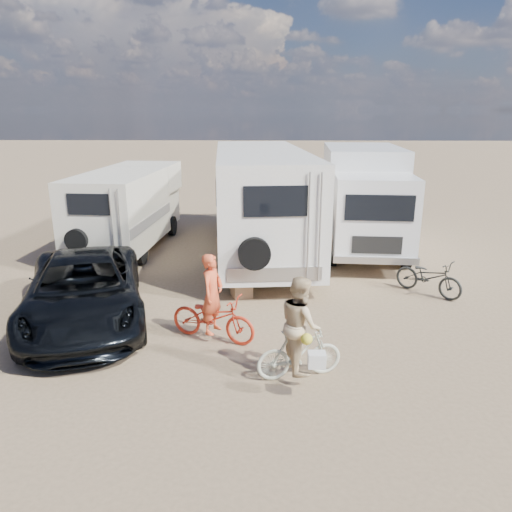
{
  "coord_description": "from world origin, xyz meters",
  "views": [
    {
      "loc": [
        0.19,
        -9.08,
        4.61
      ],
      "look_at": [
        -0.07,
        1.91,
        1.3
      ],
      "focal_mm": 34.05,
      "sensor_mm": 36.0,
      "label": 1
    }
  ],
  "objects_px": {
    "rv_main": "(260,203)",
    "dark_suv": "(84,290)",
    "crate": "(242,289)",
    "box_truck": "(364,200)",
    "bike_parked": "(429,277)",
    "rider_man": "(213,302)",
    "rv_left": "(129,210)",
    "rider_woman": "(300,333)",
    "bike_man": "(213,317)",
    "cooler": "(268,272)",
    "bike_woman": "(299,353)"
  },
  "relations": [
    {
      "from": "rv_main",
      "to": "rider_man",
      "type": "relative_size",
      "value": 5.3
    },
    {
      "from": "dark_suv",
      "to": "rider_man",
      "type": "bearing_deg",
      "value": -33.06
    },
    {
      "from": "dark_suv",
      "to": "crate",
      "type": "distance_m",
      "value": 3.85
    },
    {
      "from": "rv_main",
      "to": "crate",
      "type": "bearing_deg",
      "value": -101.51
    },
    {
      "from": "rv_main",
      "to": "rider_man",
      "type": "xyz_separation_m",
      "value": [
        -0.88,
        -6.41,
        -0.86
      ]
    },
    {
      "from": "dark_suv",
      "to": "rider_woman",
      "type": "xyz_separation_m",
      "value": [
        4.69,
        -2.32,
        0.11
      ]
    },
    {
      "from": "cooler",
      "to": "crate",
      "type": "xyz_separation_m",
      "value": [
        -0.67,
        -1.33,
        -0.03
      ]
    },
    {
      "from": "rider_woman",
      "to": "cooler",
      "type": "relative_size",
      "value": 3.17
    },
    {
      "from": "rv_main",
      "to": "crate",
      "type": "relative_size",
      "value": 18.72
    },
    {
      "from": "rv_main",
      "to": "bike_parked",
      "type": "distance_m",
      "value": 5.87
    },
    {
      "from": "box_truck",
      "to": "bike_woman",
      "type": "bearing_deg",
      "value": -103.66
    },
    {
      "from": "box_truck",
      "to": "crate",
      "type": "xyz_separation_m",
      "value": [
        -3.9,
        -4.55,
        -1.51
      ]
    },
    {
      "from": "box_truck",
      "to": "dark_suv",
      "type": "bearing_deg",
      "value": -136.26
    },
    {
      "from": "box_truck",
      "to": "crate",
      "type": "distance_m",
      "value": 6.18
    },
    {
      "from": "rider_woman",
      "to": "bike_woman",
      "type": "bearing_deg",
      "value": -0.0
    },
    {
      "from": "rider_woman",
      "to": "cooler",
      "type": "height_order",
      "value": "rider_woman"
    },
    {
      "from": "box_truck",
      "to": "rider_man",
      "type": "bearing_deg",
      "value": -118.1
    },
    {
      "from": "bike_man",
      "to": "bike_parked",
      "type": "bearing_deg",
      "value": -40.85
    },
    {
      "from": "rv_left",
      "to": "rider_woman",
      "type": "relative_size",
      "value": 3.57
    },
    {
      "from": "bike_parked",
      "to": "bike_woman",
      "type": "bearing_deg",
      "value": -176.68
    },
    {
      "from": "crate",
      "to": "dark_suv",
      "type": "bearing_deg",
      "value": -154.92
    },
    {
      "from": "rv_main",
      "to": "rider_woman",
      "type": "distance_m",
      "value": 7.96
    },
    {
      "from": "rv_left",
      "to": "rider_woman",
      "type": "height_order",
      "value": "rv_left"
    },
    {
      "from": "bike_parked",
      "to": "bike_man",
      "type": "bearing_deg",
      "value": 161.26
    },
    {
      "from": "rider_woman",
      "to": "bike_parked",
      "type": "bearing_deg",
      "value": -55.46
    },
    {
      "from": "bike_parked",
      "to": "cooler",
      "type": "height_order",
      "value": "bike_parked"
    },
    {
      "from": "rider_man",
      "to": "bike_man",
      "type": "bearing_deg",
      "value": -68.21
    },
    {
      "from": "box_truck",
      "to": "bike_man",
      "type": "bearing_deg",
      "value": -118.1
    },
    {
      "from": "dark_suv",
      "to": "bike_woman",
      "type": "bearing_deg",
      "value": -43.41
    },
    {
      "from": "rv_left",
      "to": "rider_woman",
      "type": "xyz_separation_m",
      "value": [
        5.35,
        -8.48,
        -0.48
      ]
    },
    {
      "from": "bike_man",
      "to": "bike_woman",
      "type": "height_order",
      "value": "bike_man"
    },
    {
      "from": "rider_man",
      "to": "box_truck",
      "type": "bearing_deg",
      "value": -10.05
    },
    {
      "from": "rv_main",
      "to": "rider_woman",
      "type": "relative_size",
      "value": 5.15
    },
    {
      "from": "rv_main",
      "to": "bike_woman",
      "type": "distance_m",
      "value": 8.01
    },
    {
      "from": "rider_woman",
      "to": "bike_man",
      "type": "bearing_deg",
      "value": 34.4
    },
    {
      "from": "box_truck",
      "to": "bike_parked",
      "type": "xyz_separation_m",
      "value": [
        0.95,
        -4.27,
        -1.23
      ]
    },
    {
      "from": "box_truck",
      "to": "bike_parked",
      "type": "relative_size",
      "value": 3.61
    },
    {
      "from": "rv_main",
      "to": "dark_suv",
      "type": "xyz_separation_m",
      "value": [
        -3.87,
        -5.56,
        -0.95
      ]
    },
    {
      "from": "box_truck",
      "to": "cooler",
      "type": "xyz_separation_m",
      "value": [
        -3.23,
        -3.22,
        -1.49
      ]
    },
    {
      "from": "rv_main",
      "to": "cooler",
      "type": "xyz_separation_m",
      "value": [
        0.25,
        -2.62,
        -1.48
      ]
    },
    {
      "from": "rv_left",
      "to": "bike_man",
      "type": "bearing_deg",
      "value": -58.71
    },
    {
      "from": "bike_parked",
      "to": "rv_main",
      "type": "bearing_deg",
      "value": 94.22
    },
    {
      "from": "bike_woman",
      "to": "bike_parked",
      "type": "bearing_deg",
      "value": -55.46
    },
    {
      "from": "bike_woman",
      "to": "bike_parked",
      "type": "height_order",
      "value": "bike_parked"
    },
    {
      "from": "rider_man",
      "to": "crate",
      "type": "distance_m",
      "value": 2.59
    },
    {
      "from": "bike_woman",
      "to": "cooler",
      "type": "bearing_deg",
      "value": -8.71
    },
    {
      "from": "rv_main",
      "to": "cooler",
      "type": "height_order",
      "value": "rv_main"
    },
    {
      "from": "cooler",
      "to": "bike_woman",
      "type": "bearing_deg",
      "value": -88.27
    },
    {
      "from": "bike_woman",
      "to": "rider_man",
      "type": "distance_m",
      "value": 2.27
    },
    {
      "from": "bike_man",
      "to": "rider_man",
      "type": "height_order",
      "value": "rider_man"
    }
  ]
}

